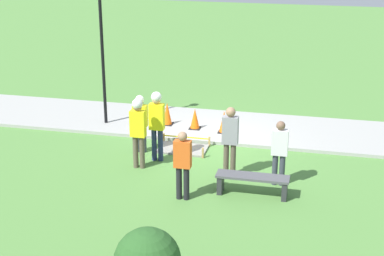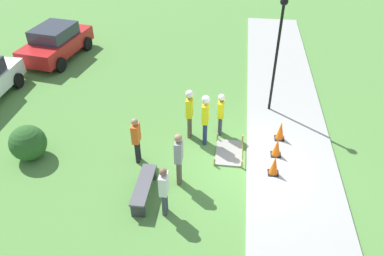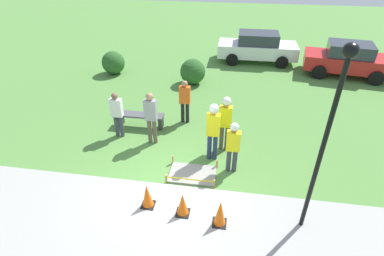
{
  "view_description": "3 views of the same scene",
  "coord_description": "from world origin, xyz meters",
  "px_view_note": "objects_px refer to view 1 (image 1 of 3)",
  "views": [
    {
      "loc": [
        -3.21,
        15.85,
        6.36
      ],
      "look_at": [
        0.1,
        1.63,
        1.07
      ],
      "focal_mm": 55.0,
      "sensor_mm": 36.0,
      "label": 1
    },
    {
      "loc": [
        -9.44,
        0.63,
        8.34
      ],
      "look_at": [
        0.82,
        1.92,
        0.82
      ],
      "focal_mm": 35.0,
      "sensor_mm": 36.0,
      "label": 2
    },
    {
      "loc": [
        1.66,
        -6.14,
        5.96
      ],
      "look_at": [
        0.48,
        1.42,
        1.15
      ],
      "focal_mm": 28.0,
      "sensor_mm": 36.0,
      "label": 3
    }
  ],
  "objects_px": {
    "worker_supervisor": "(138,126)",
    "bystander_in_gray_shirt": "(280,149)",
    "bystander_in_orange_shirt": "(183,162)",
    "lamppost_near": "(101,34)",
    "worker_assistant": "(140,119)",
    "traffic_cone_sidewalk_edge": "(167,114)",
    "park_bench": "(252,181)",
    "bystander_in_white_shirt": "(230,137)",
    "traffic_cone_far_patch": "(195,119)",
    "traffic_cone_near_patch": "(224,122)",
    "worker_trainee": "(157,119)"
  },
  "relations": [
    {
      "from": "worker_supervisor",
      "to": "bystander_in_gray_shirt",
      "type": "xyz_separation_m",
      "value": [
        -3.72,
        0.22,
        -0.22
      ]
    },
    {
      "from": "bystander_in_orange_shirt",
      "to": "lamppost_near",
      "type": "relative_size",
      "value": 0.38
    },
    {
      "from": "worker_assistant",
      "to": "bystander_in_orange_shirt",
      "type": "height_order",
      "value": "bystander_in_orange_shirt"
    },
    {
      "from": "traffic_cone_sidewalk_edge",
      "to": "park_bench",
      "type": "bearing_deg",
      "value": 127.91
    },
    {
      "from": "traffic_cone_sidewalk_edge",
      "to": "bystander_in_orange_shirt",
      "type": "bearing_deg",
      "value": 109.52
    },
    {
      "from": "worker_supervisor",
      "to": "bystander_in_white_shirt",
      "type": "height_order",
      "value": "worker_supervisor"
    },
    {
      "from": "traffic_cone_far_patch",
      "to": "bystander_in_gray_shirt",
      "type": "distance_m",
      "value": 4.41
    },
    {
      "from": "traffic_cone_far_patch",
      "to": "park_bench",
      "type": "xyz_separation_m",
      "value": [
        -2.33,
        4.03,
        -0.06
      ]
    },
    {
      "from": "traffic_cone_sidewalk_edge",
      "to": "bystander_in_white_shirt",
      "type": "xyz_separation_m",
      "value": [
        -2.56,
        3.25,
        0.62
      ]
    },
    {
      "from": "traffic_cone_sidewalk_edge",
      "to": "bystander_in_gray_shirt",
      "type": "bearing_deg",
      "value": 137.82
    },
    {
      "from": "traffic_cone_near_patch",
      "to": "traffic_cone_far_patch",
      "type": "distance_m",
      "value": 0.95
    },
    {
      "from": "traffic_cone_sidewalk_edge",
      "to": "bystander_in_orange_shirt",
      "type": "xyz_separation_m",
      "value": [
        -1.69,
        4.78,
        0.51
      ]
    },
    {
      "from": "bystander_in_orange_shirt",
      "to": "bystander_in_gray_shirt",
      "type": "relative_size",
      "value": 1.01
    },
    {
      "from": "park_bench",
      "to": "bystander_in_gray_shirt",
      "type": "xyz_separation_m",
      "value": [
        -0.55,
        -0.74,
        0.59
      ]
    },
    {
      "from": "worker_trainee",
      "to": "traffic_cone_far_patch",
      "type": "bearing_deg",
      "value": -101.23
    },
    {
      "from": "traffic_cone_near_patch",
      "to": "lamppost_near",
      "type": "height_order",
      "value": "lamppost_near"
    },
    {
      "from": "traffic_cone_sidewalk_edge",
      "to": "bystander_in_gray_shirt",
      "type": "relative_size",
      "value": 0.43
    },
    {
      "from": "traffic_cone_far_patch",
      "to": "bystander_in_white_shirt",
      "type": "xyz_separation_m",
      "value": [
        -1.61,
        3.07,
        0.66
      ]
    },
    {
      "from": "worker_trainee",
      "to": "bystander_in_orange_shirt",
      "type": "xyz_separation_m",
      "value": [
        -1.24,
        2.12,
        -0.24
      ]
    },
    {
      "from": "traffic_cone_near_patch",
      "to": "lamppost_near",
      "type": "distance_m",
      "value": 4.59
    },
    {
      "from": "lamppost_near",
      "to": "worker_assistant",
      "type": "bearing_deg",
      "value": 133.56
    },
    {
      "from": "traffic_cone_near_patch",
      "to": "park_bench",
      "type": "relative_size",
      "value": 0.39
    },
    {
      "from": "worker_assistant",
      "to": "traffic_cone_near_patch",
      "type": "bearing_deg",
      "value": -138.2
    },
    {
      "from": "worker_trainee",
      "to": "bystander_in_white_shirt",
      "type": "xyz_separation_m",
      "value": [
        -2.11,
        0.6,
        -0.13
      ]
    },
    {
      "from": "traffic_cone_sidewalk_edge",
      "to": "lamppost_near",
      "type": "relative_size",
      "value": 0.16
    },
    {
      "from": "traffic_cone_sidewalk_edge",
      "to": "worker_supervisor",
      "type": "height_order",
      "value": "worker_supervisor"
    },
    {
      "from": "worker_supervisor",
      "to": "lamppost_near",
      "type": "xyz_separation_m",
      "value": [
        2.07,
        -2.96,
        1.78
      ]
    },
    {
      "from": "traffic_cone_far_patch",
      "to": "bystander_in_gray_shirt",
      "type": "relative_size",
      "value": 0.39
    },
    {
      "from": "worker_assistant",
      "to": "worker_supervisor",
      "type": "bearing_deg",
      "value": 105.17
    },
    {
      "from": "traffic_cone_sidewalk_edge",
      "to": "park_bench",
      "type": "height_order",
      "value": "traffic_cone_sidewalk_edge"
    },
    {
      "from": "traffic_cone_sidewalk_edge",
      "to": "bystander_in_gray_shirt",
      "type": "height_order",
      "value": "bystander_in_gray_shirt"
    },
    {
      "from": "traffic_cone_near_patch",
      "to": "bystander_in_gray_shirt",
      "type": "xyz_separation_m",
      "value": [
        -1.94,
        3.16,
        0.51
      ]
    },
    {
      "from": "traffic_cone_near_patch",
      "to": "worker_trainee",
      "type": "bearing_deg",
      "value": 58.57
    },
    {
      "from": "traffic_cone_near_patch",
      "to": "worker_trainee",
      "type": "relative_size",
      "value": 0.35
    },
    {
      "from": "worker_supervisor",
      "to": "lamppost_near",
      "type": "distance_m",
      "value": 4.03
    },
    {
      "from": "park_bench",
      "to": "traffic_cone_near_patch",
      "type": "bearing_deg",
      "value": -70.32
    },
    {
      "from": "worker_trainee",
      "to": "bystander_in_orange_shirt",
      "type": "bearing_deg",
      "value": 120.38
    },
    {
      "from": "traffic_cone_sidewalk_edge",
      "to": "traffic_cone_near_patch",
      "type": "bearing_deg",
      "value": 170.67
    },
    {
      "from": "bystander_in_gray_shirt",
      "to": "bystander_in_orange_shirt",
      "type": "bearing_deg",
      "value": 31.59
    },
    {
      "from": "traffic_cone_far_patch",
      "to": "park_bench",
      "type": "height_order",
      "value": "traffic_cone_far_patch"
    },
    {
      "from": "traffic_cone_far_patch",
      "to": "worker_assistant",
      "type": "distance_m",
      "value": 2.35
    },
    {
      "from": "park_bench",
      "to": "bystander_in_orange_shirt",
      "type": "bearing_deg",
      "value": 19.89
    },
    {
      "from": "bystander_in_orange_shirt",
      "to": "bystander_in_white_shirt",
      "type": "relative_size",
      "value": 0.91
    },
    {
      "from": "lamppost_near",
      "to": "worker_trainee",
      "type": "bearing_deg",
      "value": 135.54
    },
    {
      "from": "lamppost_near",
      "to": "bystander_in_orange_shirt",
      "type": "bearing_deg",
      "value": 129.16
    },
    {
      "from": "park_bench",
      "to": "worker_trainee",
      "type": "bearing_deg",
      "value": -28.77
    },
    {
      "from": "traffic_cone_near_patch",
      "to": "bystander_in_white_shirt",
      "type": "distance_m",
      "value": 3.09
    },
    {
      "from": "traffic_cone_near_patch",
      "to": "worker_supervisor",
      "type": "height_order",
      "value": "worker_supervisor"
    },
    {
      "from": "traffic_cone_far_patch",
      "to": "traffic_cone_sidewalk_edge",
      "type": "xyz_separation_m",
      "value": [
        0.94,
        -0.18,
        0.04
      ]
    },
    {
      "from": "worker_assistant",
      "to": "worker_trainee",
      "type": "relative_size",
      "value": 0.85
    }
  ]
}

